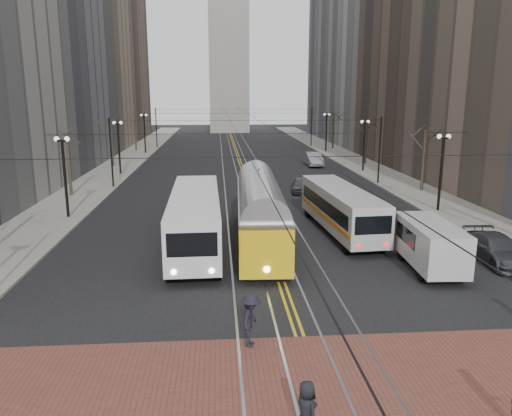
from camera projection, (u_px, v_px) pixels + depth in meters
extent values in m
plane|color=black|center=(296.00, 325.00, 19.38)|extent=(260.00, 260.00, 0.00)
cube|color=gray|center=(121.00, 165.00, 61.97)|extent=(5.00, 140.00, 0.15)
cube|color=gray|center=(357.00, 163.00, 64.22)|extent=(5.00, 140.00, 0.15)
cube|color=brown|center=(316.00, 382.00, 15.49)|extent=(25.00, 6.00, 0.01)
cube|color=gray|center=(241.00, 165.00, 63.11)|extent=(4.80, 130.00, 0.02)
cube|color=gold|center=(241.00, 165.00, 63.11)|extent=(0.42, 130.00, 0.01)
cube|color=slate|center=(22.00, 22.00, 58.37)|extent=(16.00, 20.00, 34.00)
cube|color=brown|center=(99.00, 34.00, 96.57)|extent=(16.00, 20.00, 40.00)
cube|color=brown|center=(444.00, 26.00, 62.19)|extent=(16.00, 20.00, 34.00)
cube|color=slate|center=(357.00, 37.00, 100.40)|extent=(16.00, 20.00, 40.00)
cube|color=#B2AFA5|center=(228.00, 6.00, 112.25)|extent=(9.00, 9.00, 56.00)
cylinder|color=black|center=(65.00, 180.00, 35.22)|extent=(0.20, 0.20, 5.60)
cylinder|color=black|center=(119.00, 150.00, 54.65)|extent=(0.20, 0.20, 5.60)
cylinder|color=black|center=(145.00, 135.00, 74.09)|extent=(0.20, 0.20, 5.60)
cylinder|color=black|center=(441.00, 175.00, 37.27)|extent=(0.20, 0.20, 5.60)
cylinder|color=black|center=(364.00, 148.00, 56.71)|extent=(0.20, 0.20, 5.60)
cylinder|color=black|center=(326.00, 134.00, 76.14)|extent=(0.20, 0.20, 5.60)
cylinder|color=#382D23|center=(69.00, 165.00, 42.84)|extent=(0.28, 0.28, 5.60)
cylinder|color=#382D23|center=(112.00, 144.00, 60.33)|extent=(0.28, 0.28, 5.60)
cylinder|color=#382D23|center=(135.00, 133.00, 77.83)|extent=(0.28, 0.28, 5.60)
cylinder|color=#382D23|center=(423.00, 161.00, 45.20)|extent=(0.28, 0.28, 5.60)
cylinder|color=#382D23|center=(366.00, 142.00, 62.69)|extent=(0.28, 0.28, 5.60)
cylinder|color=#382D23|center=(333.00, 132.00, 80.18)|extent=(0.28, 0.28, 5.60)
cylinder|color=black|center=(229.00, 117.00, 61.66)|extent=(0.03, 120.00, 0.03)
cylinder|color=black|center=(253.00, 117.00, 61.88)|extent=(0.03, 120.00, 0.03)
cylinder|color=black|center=(111.00, 153.00, 46.83)|extent=(0.16, 0.16, 6.60)
cylinder|color=black|center=(156.00, 128.00, 81.81)|extent=(0.16, 0.16, 6.60)
cylinder|color=black|center=(380.00, 151.00, 48.76)|extent=(0.16, 0.16, 6.60)
cylinder|color=black|center=(311.00, 127.00, 83.75)|extent=(0.16, 0.16, 6.60)
cube|color=silver|center=(195.00, 221.00, 28.72)|extent=(2.94, 12.91, 3.21)
cube|color=yellow|center=(260.00, 218.00, 29.38)|extent=(3.06, 13.78, 3.23)
cube|color=silver|center=(341.00, 211.00, 31.97)|extent=(3.18, 11.21, 2.89)
cube|color=#BDBDBD|center=(430.00, 247.00, 25.18)|extent=(2.40, 5.60, 2.43)
imported|color=#393C40|center=(301.00, 185.00, 45.29)|extent=(2.15, 4.10, 1.33)
imported|color=#929498|center=(313.00, 159.00, 62.05)|extent=(1.81, 5.10, 1.68)
imported|color=#414448|center=(497.00, 249.00, 26.44)|extent=(2.27, 5.06, 1.44)
imported|color=black|center=(306.00, 410.00, 12.82)|extent=(0.79, 0.92, 1.60)
imported|color=black|center=(251.00, 320.00, 17.56)|extent=(1.03, 1.39, 1.93)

